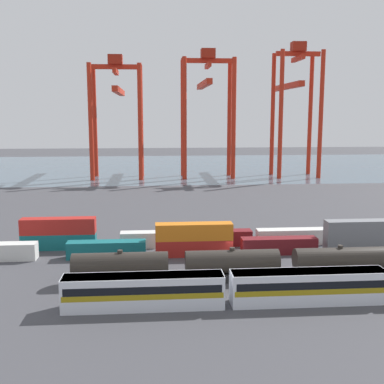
# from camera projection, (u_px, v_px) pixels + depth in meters

# --- Properties ---
(ground_plane) EXTENTS (420.00, 420.00, 0.00)m
(ground_plane) POSITION_uv_depth(u_px,v_px,m) (207.00, 208.00, 113.11)
(ground_plane) COLOR #424247
(harbour_water) EXTENTS (400.00, 110.00, 0.01)m
(harbour_water) POSITION_uv_depth(u_px,v_px,m) (183.00, 167.00, 204.33)
(harbour_water) COLOR #475B6B
(harbour_water) RESTS_ON ground_plane
(passenger_train) EXTENTS (57.10, 3.14, 3.90)m
(passenger_train) POSITION_uv_depth(u_px,v_px,m) (308.00, 285.00, 56.12)
(passenger_train) COLOR silver
(passenger_train) RESTS_ON ground_plane
(freight_tank_row) EXTENTS (71.81, 3.06, 4.52)m
(freight_tank_row) POSITION_uv_depth(u_px,v_px,m) (340.00, 262.00, 64.94)
(freight_tank_row) COLOR #232326
(freight_tank_row) RESTS_ON ground_plane
(shipping_container_0) EXTENTS (6.04, 2.44, 2.60)m
(shipping_container_0) POSITION_uv_depth(u_px,v_px,m) (17.00, 251.00, 73.03)
(shipping_container_0) COLOR silver
(shipping_container_0) RESTS_ON ground_plane
(shipping_container_1) EXTENTS (12.10, 2.44, 2.60)m
(shipping_container_1) POSITION_uv_depth(u_px,v_px,m) (107.00, 249.00, 74.11)
(shipping_container_1) COLOR #146066
(shipping_container_1) RESTS_ON ground_plane
(shipping_container_2) EXTENTS (12.10, 2.44, 2.60)m
(shipping_container_2) POSITION_uv_depth(u_px,v_px,m) (194.00, 247.00, 75.18)
(shipping_container_2) COLOR #AD211C
(shipping_container_2) RESTS_ON ground_plane
(shipping_container_3) EXTENTS (12.10, 2.44, 2.60)m
(shipping_container_3) POSITION_uv_depth(u_px,v_px,m) (194.00, 231.00, 74.76)
(shipping_container_3) COLOR orange
(shipping_container_3) RESTS_ON shipping_container_2
(shipping_container_4) EXTENTS (12.10, 2.44, 2.60)m
(shipping_container_4) POSITION_uv_depth(u_px,v_px,m) (279.00, 246.00, 76.25)
(shipping_container_4) COLOR maroon
(shipping_container_4) RESTS_ON ground_plane
(shipping_container_5) EXTENTS (12.10, 2.44, 2.60)m
(shipping_container_5) POSITION_uv_depth(u_px,v_px,m) (361.00, 244.00, 77.32)
(shipping_container_5) COLOR slate
(shipping_container_5) RESTS_ON ground_plane
(shipping_container_6) EXTENTS (12.10, 2.44, 2.60)m
(shipping_container_6) POSITION_uv_depth(u_px,v_px,m) (362.00, 228.00, 76.91)
(shipping_container_6) COLOR slate
(shipping_container_6) RESTS_ON shipping_container_5
(shipping_container_7) EXTENTS (12.10, 2.44, 2.60)m
(shipping_container_7) POSITION_uv_depth(u_px,v_px,m) (59.00, 241.00, 78.89)
(shipping_container_7) COLOR #146066
(shipping_container_7) RESTS_ON ground_plane
(shipping_container_8) EXTENTS (12.10, 2.44, 2.60)m
(shipping_container_8) POSITION_uv_depth(u_px,v_px,m) (58.00, 226.00, 78.47)
(shipping_container_8) COLOR #AD211C
(shipping_container_8) RESTS_ON shipping_container_7
(shipping_container_9) EXTENTS (6.04, 2.44, 2.60)m
(shipping_container_9) POSITION_uv_depth(u_px,v_px,m) (139.00, 240.00, 79.92)
(shipping_container_9) COLOR silver
(shipping_container_9) RESTS_ON ground_plane
(shipping_container_10) EXTENTS (12.10, 2.44, 2.60)m
(shipping_container_10) POSITION_uv_depth(u_px,v_px,m) (216.00, 238.00, 80.95)
(shipping_container_10) COLOR maroon
(shipping_container_10) RESTS_ON ground_plane
(shipping_container_11) EXTENTS (12.10, 2.44, 2.60)m
(shipping_container_11) POSITION_uv_depth(u_px,v_px,m) (292.00, 236.00, 81.98)
(shipping_container_11) COLOR silver
(shipping_container_11) RESTS_ON ground_plane
(shipping_container_12) EXTENTS (6.04, 2.44, 2.60)m
(shipping_container_12) POSITION_uv_depth(u_px,v_px,m) (365.00, 235.00, 83.00)
(shipping_container_12) COLOR orange
(shipping_container_12) RESTS_ON ground_plane
(gantry_crane_west) EXTENTS (17.97, 39.58, 42.04)m
(gantry_crane_west) POSITION_uv_depth(u_px,v_px,m) (117.00, 103.00, 166.97)
(gantry_crane_west) COLOR red
(gantry_crane_west) RESTS_ON ground_plane
(gantry_crane_central) EXTENTS (18.48, 36.92, 44.33)m
(gantry_crane_central) POSITION_uv_depth(u_px,v_px,m) (207.00, 99.00, 168.84)
(gantry_crane_central) COLOR red
(gantry_crane_central) RESTS_ON ground_plane
(gantry_crane_east) EXTENTS (15.67, 39.17, 46.94)m
(gantry_crane_east) POSITION_uv_depth(u_px,v_px,m) (294.00, 97.00, 171.29)
(gantry_crane_east) COLOR red
(gantry_crane_east) RESTS_ON ground_plane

